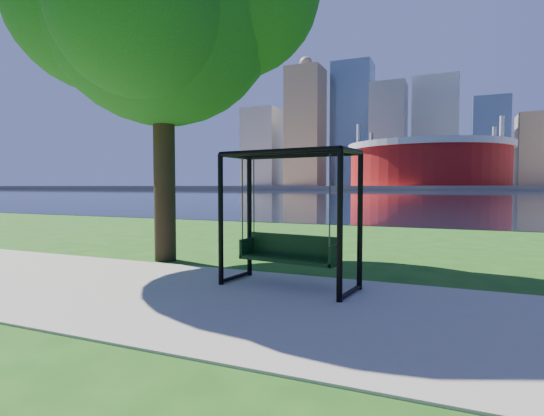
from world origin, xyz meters
The scene contains 8 objects.
ground centered at (0.00, 0.00, 0.00)m, with size 900.00×900.00×0.00m, color #1E5114.
path centered at (0.00, -0.50, 0.01)m, with size 120.00×4.00×0.03m, color #9E937F.
river centered at (0.00, 102.00, 0.01)m, with size 900.00×180.00×0.02m, color black.
far_bank centered at (0.00, 306.00, 1.00)m, with size 900.00×228.00×2.00m, color #937F60.
stadium centered at (-10.00, 235.00, 14.23)m, with size 83.00×83.00×32.00m.
skyline centered at (-4.27, 319.39, 35.89)m, with size 392.00×66.00×96.50m.
swing centered at (-0.21, 0.58, 1.08)m, with size 2.29×1.23×2.24m.
park_tree centered at (-3.76, 1.99, 5.76)m, with size 6.68×6.03×8.30m.
Camera 1 is at (2.21, -5.86, 1.67)m, focal length 28.00 mm.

